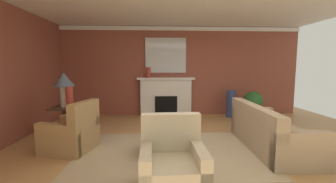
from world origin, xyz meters
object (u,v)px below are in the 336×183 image
at_px(armchair_facing_fireplace, 173,168).
at_px(vase_tall_corner, 231,104).
at_px(armchair_near_window, 72,135).
at_px(coffee_table, 169,135).
at_px(sofa, 269,133).
at_px(mantel_mirror, 166,55).
at_px(table_lamp, 64,83).
at_px(vase_mantel_left, 148,72).
at_px(vase_on_side_table, 69,97).
at_px(fireplace, 166,98).
at_px(potted_plant, 253,103).
at_px(side_table, 66,120).

bearing_deg(armchair_facing_fireplace, vase_tall_corner, 62.54).
xyz_separation_m(armchair_near_window, coffee_table, (1.81, -0.18, 0.03)).
bearing_deg(coffee_table, sofa, 3.42).
distance_m(mantel_mirror, table_lamp, 3.26).
xyz_separation_m(vase_mantel_left, vase_on_side_table, (-1.60, -2.15, -0.46)).
height_order(sofa, table_lamp, table_lamp).
xyz_separation_m(mantel_mirror, sofa, (1.87, -3.07, -1.63)).
xyz_separation_m(table_lamp, vase_tall_corner, (4.31, 1.78, -0.80)).
relative_size(fireplace, mantel_mirror, 1.40).
distance_m(mantel_mirror, vase_mantel_left, 0.79).
xyz_separation_m(table_lamp, vase_mantel_left, (1.75, 2.03, 0.17)).
height_order(sofa, armchair_near_window, armchair_near_window).
bearing_deg(potted_plant, table_lamp, -162.60).
relative_size(fireplace, armchair_near_window, 1.85).
height_order(armchair_near_window, side_table, armchair_near_window).
bearing_deg(side_table, fireplace, 42.09).
height_order(sofa, vase_on_side_table, vase_on_side_table).
bearing_deg(fireplace, vase_mantel_left, -174.85).
bearing_deg(vase_tall_corner, sofa, -92.99).
xyz_separation_m(armchair_near_window, potted_plant, (4.48, 2.34, 0.19)).
bearing_deg(sofa, fireplace, 122.31).
relative_size(mantel_mirror, potted_plant, 1.55).
bearing_deg(potted_plant, sofa, -107.06).
xyz_separation_m(side_table, vase_tall_corner, (4.31, 1.78, 0.02)).
relative_size(armchair_near_window, vase_tall_corner, 1.15).
distance_m(side_table, table_lamp, 0.82).
distance_m(fireplace, table_lamp, 3.17).
height_order(sofa, coffee_table, sofa).
distance_m(mantel_mirror, armchair_near_window, 3.90).
bearing_deg(side_table, armchair_near_window, -62.11).
relative_size(table_lamp, vase_tall_corner, 0.89).
xyz_separation_m(mantel_mirror, armchair_near_window, (-1.88, -3.01, -1.62)).
relative_size(coffee_table, vase_tall_corner, 1.19).
height_order(armchair_facing_fireplace, vase_mantel_left, vase_mantel_left).
bearing_deg(vase_mantel_left, coffee_table, -80.91).
relative_size(coffee_table, vase_mantel_left, 3.07).
height_order(fireplace, mantel_mirror, mantel_mirror).
bearing_deg(mantel_mirror, side_table, -136.30).
xyz_separation_m(sofa, vase_on_side_table, (-4.02, 0.75, 0.63)).
distance_m(armchair_near_window, vase_tall_corner, 4.67).
xyz_separation_m(mantel_mirror, side_table, (-2.30, -2.20, -1.53)).
height_order(mantel_mirror, side_table, mantel_mirror).
bearing_deg(side_table, vase_mantel_left, 49.19).
bearing_deg(table_lamp, vase_tall_corner, 22.47).
relative_size(mantel_mirror, table_lamp, 1.72).
relative_size(fireplace, vase_on_side_table, 3.95).
height_order(fireplace, armchair_near_window, fireplace).
bearing_deg(potted_plant, vase_on_side_table, -160.79).
xyz_separation_m(fireplace, potted_plant, (2.60, -0.54, -0.09)).
bearing_deg(coffee_table, vase_mantel_left, 99.09).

